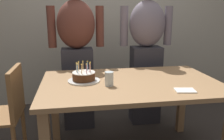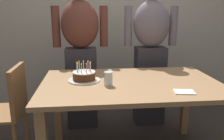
{
  "view_description": "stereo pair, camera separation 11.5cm",
  "coord_description": "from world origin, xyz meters",
  "px_view_note": "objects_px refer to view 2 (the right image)",
  "views": [
    {
      "loc": [
        -0.47,
        -1.88,
        1.33
      ],
      "look_at": [
        -0.16,
        0.03,
        0.84
      ],
      "focal_mm": 37.99,
      "sensor_mm": 36.0,
      "label": 1
    },
    {
      "loc": [
        -0.35,
        -1.89,
        1.33
      ],
      "look_at": [
        -0.16,
        0.03,
        0.84
      ],
      "focal_mm": 37.99,
      "sensor_mm": 36.0,
      "label": 2
    }
  ],
  "objects_px": {
    "napkin_stack": "(184,92)",
    "person_man_bearded": "(81,52)",
    "water_glass_near": "(108,79)",
    "birthday_cake": "(84,77)",
    "person_woman_cardigan": "(151,51)",
    "dining_chair": "(8,107)"
  },
  "relations": [
    {
      "from": "water_glass_near",
      "to": "napkin_stack",
      "type": "relative_size",
      "value": 0.78
    },
    {
      "from": "birthday_cake",
      "to": "napkin_stack",
      "type": "bearing_deg",
      "value": -26.55
    },
    {
      "from": "birthday_cake",
      "to": "person_man_bearded",
      "type": "bearing_deg",
      "value": 93.6
    },
    {
      "from": "napkin_stack",
      "to": "person_man_bearded",
      "type": "relative_size",
      "value": 0.09
    },
    {
      "from": "water_glass_near",
      "to": "dining_chair",
      "type": "height_order",
      "value": "dining_chair"
    },
    {
      "from": "person_man_bearded",
      "to": "person_woman_cardigan",
      "type": "xyz_separation_m",
      "value": [
        0.79,
        0.0,
        0.0
      ]
    },
    {
      "from": "birthday_cake",
      "to": "dining_chair",
      "type": "xyz_separation_m",
      "value": [
        -0.66,
        0.03,
        -0.26
      ]
    },
    {
      "from": "water_glass_near",
      "to": "person_man_bearded",
      "type": "relative_size",
      "value": 0.07
    },
    {
      "from": "napkin_stack",
      "to": "person_man_bearded",
      "type": "xyz_separation_m",
      "value": [
        -0.78,
        1.03,
        0.13
      ]
    },
    {
      "from": "napkin_stack",
      "to": "person_woman_cardigan",
      "type": "bearing_deg",
      "value": 89.22
    },
    {
      "from": "person_man_bearded",
      "to": "dining_chair",
      "type": "relative_size",
      "value": 1.9
    },
    {
      "from": "napkin_stack",
      "to": "person_woman_cardigan",
      "type": "height_order",
      "value": "person_woman_cardigan"
    },
    {
      "from": "water_glass_near",
      "to": "dining_chair",
      "type": "distance_m",
      "value": 0.92
    },
    {
      "from": "birthday_cake",
      "to": "person_woman_cardigan",
      "type": "height_order",
      "value": "person_woman_cardigan"
    },
    {
      "from": "water_glass_near",
      "to": "person_woman_cardigan",
      "type": "height_order",
      "value": "person_woman_cardigan"
    },
    {
      "from": "birthday_cake",
      "to": "person_man_bearded",
      "type": "relative_size",
      "value": 0.16
    },
    {
      "from": "person_man_bearded",
      "to": "dining_chair",
      "type": "bearing_deg",
      "value": 45.59
    },
    {
      "from": "birthday_cake",
      "to": "person_woman_cardigan",
      "type": "bearing_deg",
      "value": 41.49
    },
    {
      "from": "water_glass_near",
      "to": "person_man_bearded",
      "type": "height_order",
      "value": "person_man_bearded"
    },
    {
      "from": "birthday_cake",
      "to": "water_glass_near",
      "type": "xyz_separation_m",
      "value": [
        0.19,
        -0.15,
        0.02
      ]
    },
    {
      "from": "person_woman_cardigan",
      "to": "dining_chair",
      "type": "height_order",
      "value": "person_woman_cardigan"
    },
    {
      "from": "birthday_cake",
      "to": "napkin_stack",
      "type": "distance_m",
      "value": 0.83
    }
  ]
}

